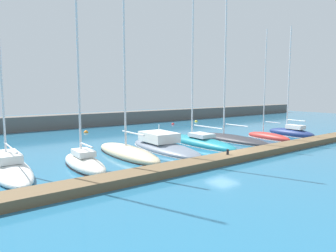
{
  "coord_description": "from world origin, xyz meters",
  "views": [
    {
      "loc": [
        -19.72,
        -18.06,
        5.69
      ],
      "look_at": [
        -1.83,
        5.68,
        2.22
      ],
      "focal_mm": 32.27,
      "sensor_mm": 36.0,
      "label": 1
    }
  ],
  "objects_px": {
    "motorboat_slate_fourth": "(163,146)",
    "mooring_buoy_yellow": "(196,122)",
    "sailboat_white_nearest": "(8,166)",
    "sailboat_navy_eighth": "(291,132)",
    "mooring_buoy_orange": "(86,133)",
    "sailboat_teal_fifth": "(199,142)",
    "sailboat_red_seventh": "(268,136)",
    "sailboat_ivory_second": "(84,162)",
    "mooring_buoy_red": "(173,124)",
    "sailboat_charcoal_sixth": "(231,138)",
    "dock_bollard": "(228,152)",
    "sailboat_sand_third": "(127,151)"
  },
  "relations": [
    {
      "from": "mooring_buoy_red",
      "to": "dock_bollard",
      "type": "bearing_deg",
      "value": -118.62
    },
    {
      "from": "sailboat_white_nearest",
      "to": "motorboat_slate_fourth",
      "type": "distance_m",
      "value": 13.57
    },
    {
      "from": "sailboat_ivory_second",
      "to": "sailboat_charcoal_sixth",
      "type": "bearing_deg",
      "value": -82.55
    },
    {
      "from": "sailboat_teal_fifth",
      "to": "mooring_buoy_yellow",
      "type": "relative_size",
      "value": 27.81
    },
    {
      "from": "sailboat_white_nearest",
      "to": "sailboat_charcoal_sixth",
      "type": "height_order",
      "value": "sailboat_white_nearest"
    },
    {
      "from": "sailboat_navy_eighth",
      "to": "mooring_buoy_red",
      "type": "distance_m",
      "value": 19.7
    },
    {
      "from": "sailboat_white_nearest",
      "to": "sailboat_teal_fifth",
      "type": "height_order",
      "value": "sailboat_white_nearest"
    },
    {
      "from": "sailboat_charcoal_sixth",
      "to": "sailboat_red_seventh",
      "type": "relative_size",
      "value": 1.4
    },
    {
      "from": "sailboat_teal_fifth",
      "to": "sailboat_charcoal_sixth",
      "type": "xyz_separation_m",
      "value": [
        4.87,
        -0.12,
        -0.03
      ]
    },
    {
      "from": "sailboat_white_nearest",
      "to": "sailboat_ivory_second",
      "type": "xyz_separation_m",
      "value": [
        4.73,
        -2.03,
        0.04
      ]
    },
    {
      "from": "motorboat_slate_fourth",
      "to": "sailboat_charcoal_sixth",
      "type": "bearing_deg",
      "value": -88.91
    },
    {
      "from": "sailboat_charcoal_sixth",
      "to": "sailboat_navy_eighth",
      "type": "relative_size",
      "value": 1.32
    },
    {
      "from": "sailboat_white_nearest",
      "to": "sailboat_red_seventh",
      "type": "distance_m",
      "value": 27.49
    },
    {
      "from": "sailboat_sand_third",
      "to": "sailboat_red_seventh",
      "type": "distance_m",
      "value": 18.19
    },
    {
      "from": "mooring_buoy_red",
      "to": "mooring_buoy_yellow",
      "type": "height_order",
      "value": "mooring_buoy_yellow"
    },
    {
      "from": "sailboat_white_nearest",
      "to": "sailboat_navy_eighth",
      "type": "bearing_deg",
      "value": -93.79
    },
    {
      "from": "sailboat_sand_third",
      "to": "sailboat_teal_fifth",
      "type": "relative_size",
      "value": 1.3
    },
    {
      "from": "motorboat_slate_fourth",
      "to": "dock_bollard",
      "type": "height_order",
      "value": "motorboat_slate_fourth"
    },
    {
      "from": "sailboat_ivory_second",
      "to": "dock_bollard",
      "type": "bearing_deg",
      "value": -114.47
    },
    {
      "from": "sailboat_ivory_second",
      "to": "sailboat_charcoal_sixth",
      "type": "relative_size",
      "value": 0.77
    },
    {
      "from": "sailboat_red_seventh",
      "to": "mooring_buoy_orange",
      "type": "height_order",
      "value": "sailboat_red_seventh"
    },
    {
      "from": "mooring_buoy_yellow",
      "to": "sailboat_teal_fifth",
      "type": "bearing_deg",
      "value": -131.54
    },
    {
      "from": "motorboat_slate_fourth",
      "to": "sailboat_ivory_second",
      "type": "bearing_deg",
      "value": 106.69
    },
    {
      "from": "sailboat_charcoal_sixth",
      "to": "mooring_buoy_yellow",
      "type": "xyz_separation_m",
      "value": [
        11.08,
        18.12,
        -0.32
      ]
    },
    {
      "from": "sailboat_navy_eighth",
      "to": "motorboat_slate_fourth",
      "type": "bearing_deg",
      "value": 84.8
    },
    {
      "from": "sailboat_teal_fifth",
      "to": "sailboat_red_seventh",
      "type": "distance_m",
      "value": 9.5
    },
    {
      "from": "sailboat_teal_fifth",
      "to": "sailboat_red_seventh",
      "type": "height_order",
      "value": "sailboat_teal_fifth"
    },
    {
      "from": "sailboat_charcoal_sixth",
      "to": "sailboat_red_seventh",
      "type": "bearing_deg",
      "value": -112.86
    },
    {
      "from": "sailboat_ivory_second",
      "to": "mooring_buoy_red",
      "type": "xyz_separation_m",
      "value": [
        23.18,
        19.03,
        -0.48
      ]
    },
    {
      "from": "sailboat_sand_third",
      "to": "sailboat_navy_eighth",
      "type": "height_order",
      "value": "sailboat_sand_third"
    },
    {
      "from": "mooring_buoy_red",
      "to": "sailboat_charcoal_sixth",
      "type": "bearing_deg",
      "value": -105.97
    },
    {
      "from": "sailboat_ivory_second",
      "to": "sailboat_red_seventh",
      "type": "distance_m",
      "value": 22.68
    },
    {
      "from": "sailboat_ivory_second",
      "to": "mooring_buoy_orange",
      "type": "distance_m",
      "value": 19.63
    },
    {
      "from": "motorboat_slate_fourth",
      "to": "mooring_buoy_yellow",
      "type": "height_order",
      "value": "motorboat_slate_fourth"
    },
    {
      "from": "motorboat_slate_fourth",
      "to": "dock_bollard",
      "type": "distance_m",
      "value": 7.23
    },
    {
      "from": "sailboat_red_seventh",
      "to": "mooring_buoy_yellow",
      "type": "distance_m",
      "value": 21.07
    },
    {
      "from": "sailboat_white_nearest",
      "to": "sailboat_teal_fifth",
      "type": "distance_m",
      "value": 18.12
    },
    {
      "from": "motorboat_slate_fourth",
      "to": "mooring_buoy_orange",
      "type": "bearing_deg",
      "value": 8.08
    },
    {
      "from": "sailboat_navy_eighth",
      "to": "mooring_buoy_orange",
      "type": "bearing_deg",
      "value": 49.29
    },
    {
      "from": "sailboat_white_nearest",
      "to": "motorboat_slate_fourth",
      "type": "relative_size",
      "value": 2.04
    },
    {
      "from": "sailboat_ivory_second",
      "to": "sailboat_navy_eighth",
      "type": "distance_m",
      "value": 27.19
    },
    {
      "from": "sailboat_white_nearest",
      "to": "dock_bollard",
      "type": "relative_size",
      "value": 49.94
    },
    {
      "from": "sailboat_navy_eighth",
      "to": "sailboat_teal_fifth",
      "type": "bearing_deg",
      "value": 83.19
    },
    {
      "from": "sailboat_ivory_second",
      "to": "mooring_buoy_orange",
      "type": "xyz_separation_m",
      "value": [
        7.42,
        18.16,
        -0.48
      ]
    },
    {
      "from": "sailboat_sand_third",
      "to": "sailboat_red_seventh",
      "type": "height_order",
      "value": "sailboat_sand_third"
    },
    {
      "from": "mooring_buoy_orange",
      "to": "sailboat_navy_eighth",
      "type": "bearing_deg",
      "value": -42.96
    },
    {
      "from": "sailboat_ivory_second",
      "to": "mooring_buoy_orange",
      "type": "relative_size",
      "value": 22.73
    },
    {
      "from": "mooring_buoy_orange",
      "to": "sailboat_red_seventh",
      "type": "bearing_deg",
      "value": -50.03
    },
    {
      "from": "motorboat_slate_fourth",
      "to": "mooring_buoy_yellow",
      "type": "distance_m",
      "value": 27.15
    },
    {
      "from": "sailboat_charcoal_sixth",
      "to": "mooring_buoy_yellow",
      "type": "relative_size",
      "value": 31.58
    }
  ]
}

